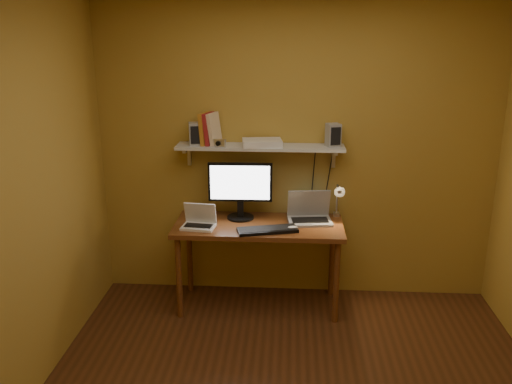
# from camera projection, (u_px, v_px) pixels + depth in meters

# --- Properties ---
(room) EXTENTS (3.44, 3.24, 2.64)m
(room) POSITION_uv_depth(u_px,v_px,m) (298.00, 213.00, 3.10)
(room) COLOR #512A15
(room) RESTS_ON ground
(desk) EXTENTS (1.40, 0.60, 0.75)m
(desk) POSITION_uv_depth(u_px,v_px,m) (259.00, 233.00, 4.53)
(desk) COLOR brown
(desk) RESTS_ON ground
(wall_shelf) EXTENTS (1.40, 0.25, 0.21)m
(wall_shelf) POSITION_uv_depth(u_px,v_px,m) (260.00, 147.00, 4.51)
(wall_shelf) COLOR silver
(wall_shelf) RESTS_ON room
(monitor) EXTENTS (0.54, 0.23, 0.49)m
(monitor) POSITION_uv_depth(u_px,v_px,m) (240.00, 188.00, 4.56)
(monitor) COLOR black
(monitor) RESTS_ON desk
(laptop) EXTENTS (0.39, 0.30, 0.26)m
(laptop) POSITION_uv_depth(u_px,v_px,m) (309.00, 213.00, 4.56)
(laptop) COLOR #96979E
(laptop) RESTS_ON desk
(netbook) EXTENTS (0.28, 0.22, 0.20)m
(netbook) POSITION_uv_depth(u_px,v_px,m) (199.00, 220.00, 4.43)
(netbook) COLOR white
(netbook) RESTS_ON desk
(keyboard) EXTENTS (0.50, 0.28, 0.03)m
(keyboard) POSITION_uv_depth(u_px,v_px,m) (267.00, 230.00, 4.33)
(keyboard) COLOR black
(keyboard) RESTS_ON desk
(mouse) EXTENTS (0.11, 0.09, 0.03)m
(mouse) POSITION_uv_depth(u_px,v_px,m) (292.00, 228.00, 4.36)
(mouse) COLOR white
(mouse) RESTS_ON desk
(desk_lamp) EXTENTS (0.09, 0.23, 0.38)m
(desk_lamp) POSITION_uv_depth(u_px,v_px,m) (338.00, 197.00, 4.52)
(desk_lamp) COLOR silver
(desk_lamp) RESTS_ON desk
(speaker_left) EXTENTS (0.12, 0.12, 0.19)m
(speaker_left) POSITION_uv_depth(u_px,v_px,m) (195.00, 134.00, 4.50)
(speaker_left) COLOR #96979E
(speaker_left) RESTS_ON wall_shelf
(speaker_right) EXTENTS (0.13, 0.13, 0.19)m
(speaker_right) POSITION_uv_depth(u_px,v_px,m) (333.00, 135.00, 4.45)
(speaker_right) COLOR #96979E
(speaker_right) RESTS_ON wall_shelf
(books) EXTENTS (0.18, 0.19, 0.27)m
(books) POSITION_uv_depth(u_px,v_px,m) (210.00, 129.00, 4.50)
(books) COLOR #B97622
(books) RESTS_ON wall_shelf
(shelf_camera) EXTENTS (0.11, 0.07, 0.07)m
(shelf_camera) POSITION_uv_depth(u_px,v_px,m) (219.00, 143.00, 4.44)
(shelf_camera) COLOR silver
(shelf_camera) RESTS_ON wall_shelf
(router) EXTENTS (0.35, 0.25, 0.05)m
(router) POSITION_uv_depth(u_px,v_px,m) (262.00, 143.00, 4.48)
(router) COLOR white
(router) RESTS_ON wall_shelf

